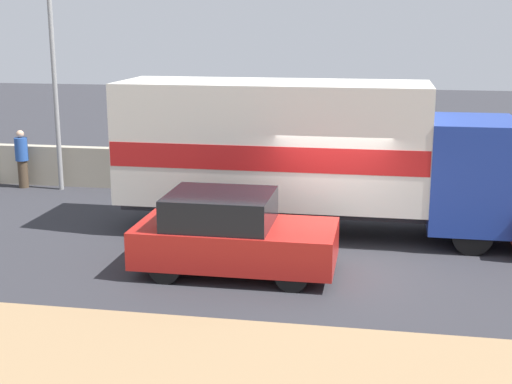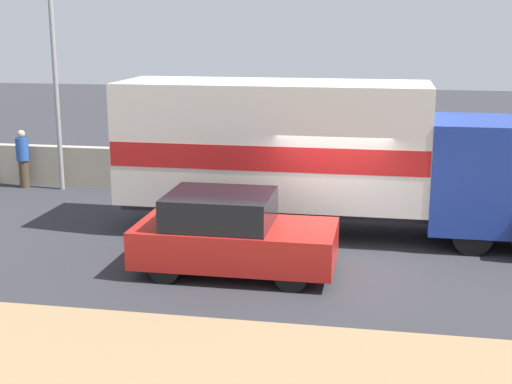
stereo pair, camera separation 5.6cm
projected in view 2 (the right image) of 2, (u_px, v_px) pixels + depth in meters
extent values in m
plane|color=#2D2D33|center=(328.00, 261.00, 14.94)|extent=(80.00, 80.00, 0.00)
cube|color=#A39984|center=(345.00, 176.00, 20.24)|extent=(60.00, 0.35, 1.20)
cylinder|color=gray|center=(54.00, 64.00, 20.46)|extent=(0.14, 0.14, 7.39)
cube|color=navy|center=(471.00, 173.00, 15.98)|extent=(1.88, 2.49, 2.39)
cube|color=#2D2D33|center=(273.00, 204.00, 16.99)|extent=(7.12, 1.35, 0.25)
cube|color=silver|center=(273.00, 142.00, 16.64)|extent=(7.12, 2.45, 2.77)
cube|color=red|center=(273.00, 149.00, 16.68)|extent=(7.08, 2.47, 0.55)
cylinder|color=black|center=(463.00, 210.00, 17.26)|extent=(0.86, 0.28, 0.86)
cylinder|color=black|center=(472.00, 235.00, 15.24)|extent=(0.86, 0.28, 0.86)
cylinder|color=black|center=(204.00, 199.00, 18.39)|extent=(0.86, 0.28, 0.86)
cylinder|color=black|center=(181.00, 221.00, 16.37)|extent=(0.86, 0.28, 0.86)
cylinder|color=black|center=(258.00, 201.00, 18.14)|extent=(0.86, 0.28, 0.86)
cylinder|color=black|center=(242.00, 224.00, 16.12)|extent=(0.86, 0.28, 0.86)
cube|color=#B21E19|center=(236.00, 243.00, 14.10)|extent=(3.94, 1.89, 0.75)
cube|color=black|center=(220.00, 209.00, 14.00)|extent=(2.05, 1.74, 0.63)
cylinder|color=black|center=(302.00, 248.00, 14.75)|extent=(0.63, 0.20, 0.63)
cylinder|color=black|center=(291.00, 275.00, 13.17)|extent=(0.63, 0.20, 0.63)
cylinder|color=black|center=(188.00, 242.00, 15.18)|extent=(0.63, 0.20, 0.63)
cylinder|color=black|center=(164.00, 267.00, 13.60)|extent=(0.63, 0.20, 0.63)
cylinder|color=#473828|center=(24.00, 174.00, 21.47)|extent=(0.29, 0.29, 0.83)
cylinder|color=#264C99|center=(22.00, 149.00, 21.30)|extent=(0.38, 0.38, 0.69)
sphere|color=tan|center=(21.00, 134.00, 21.19)|extent=(0.22, 0.22, 0.22)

